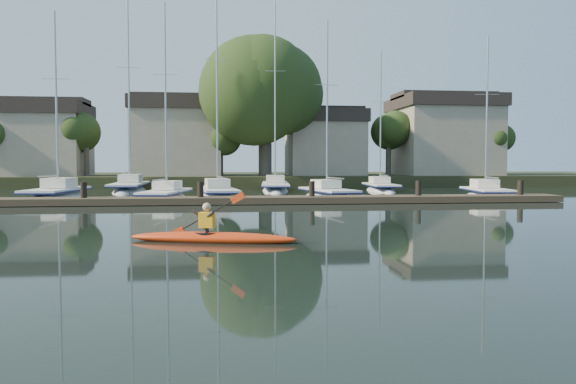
{
  "coord_description": "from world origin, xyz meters",
  "views": [
    {
      "loc": [
        -1.76,
        -16.11,
        2.21
      ],
      "look_at": [
        0.42,
        2.95,
        1.2
      ],
      "focal_mm": 35.0,
      "sensor_mm": 36.0,
      "label": 1
    }
  ],
  "objects": [
    {
      "name": "sailboat_6",
      "position": [
        2.25,
        27.68,
        -0.19
      ],
      "size": [
        2.93,
        10.23,
        16.05
      ],
      "rotation": [
        0.0,
        0.0,
        -0.08
      ],
      "color": "white",
      "rests_on": "ground"
    },
    {
      "name": "sailboat_5",
      "position": [
        -8.91,
        27.81,
        -0.2
      ],
      "size": [
        2.45,
        9.85,
        16.25
      ],
      "rotation": [
        0.0,
        0.0,
        0.02
      ],
      "color": "white",
      "rests_on": "ground"
    },
    {
      "name": "shore",
      "position": [
        1.61,
        40.29,
        3.23
      ],
      "size": [
        90.0,
        25.25,
        12.75
      ],
      "color": "#222D16",
      "rests_on": "ground"
    },
    {
      "name": "sailboat_3",
      "position": [
        4.71,
        18.38,
        -0.18
      ],
      "size": [
        3.27,
        7.82,
        12.24
      ],
      "rotation": [
        0.0,
        0.0,
        0.17
      ],
      "color": "white",
      "rests_on": "ground"
    },
    {
      "name": "sailboat_0",
      "position": [
        -11.8,
        19.12,
        -0.21
      ],
      "size": [
        2.82,
        8.14,
        12.69
      ],
      "rotation": [
        0.0,
        0.0,
        -0.07
      ],
      "color": "white",
      "rests_on": "ground"
    },
    {
      "name": "sailboat_4",
      "position": [
        14.8,
        17.75,
        -0.18
      ],
      "size": [
        3.03,
        6.94,
        11.41
      ],
      "rotation": [
        0.0,
        0.0,
        -0.16
      ],
      "color": "white",
      "rests_on": "ground"
    },
    {
      "name": "sailboat_2",
      "position": [
        -2.13,
        19.31,
        -0.19
      ],
      "size": [
        3.01,
        9.14,
        14.85
      ],
      "rotation": [
        0.0,
        0.0,
        0.1
      ],
      "color": "white",
      "rests_on": "ground"
    },
    {
      "name": "sailboat_7",
      "position": [
        10.37,
        26.4,
        -0.18
      ],
      "size": [
        2.5,
        7.59,
        12.03
      ],
      "rotation": [
        0.0,
        0.0,
        -0.07
      ],
      "color": "white",
      "rests_on": "ground"
    },
    {
      "name": "sailboat_1",
      "position": [
        -5.21,
        17.9,
        -0.17
      ],
      "size": [
        3.12,
        8.06,
        12.84
      ],
      "rotation": [
        0.0,
        0.0,
        -0.15
      ],
      "color": "white",
      "rests_on": "ground"
    },
    {
      "name": "dock",
      "position": [
        0.0,
        14.0,
        0.2
      ],
      "size": [
        34.0,
        2.0,
        1.8
      ],
      "color": "#4E3F2D",
      "rests_on": "ground"
    },
    {
      "name": "ground",
      "position": [
        0.0,
        0.0,
        0.0
      ],
      "size": [
        160.0,
        160.0,
        0.0
      ],
      "primitive_type": "plane",
      "color": "black",
      "rests_on": "ground"
    },
    {
      "name": "kayak",
      "position": [
        -2.11,
        -0.48,
        0.19
      ],
      "size": [
        4.78,
        1.87,
        1.53
      ],
      "rotation": [
        0.0,
        0.0,
        -0.27
      ],
      "color": "red",
      "rests_on": "ground"
    }
  ]
}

